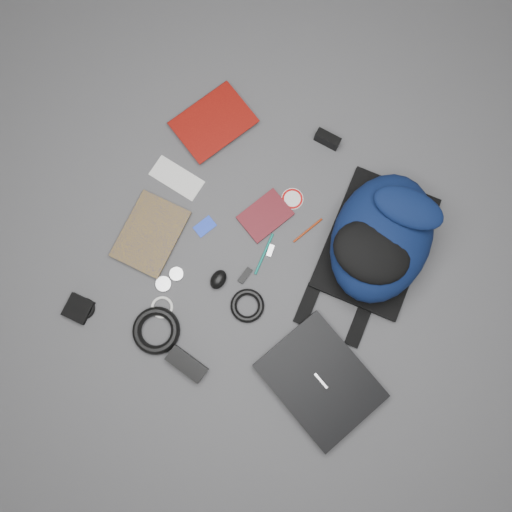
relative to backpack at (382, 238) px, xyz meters
The scene contains 23 objects.
ground 0.44m from the backpack, 141.94° to the right, with size 4.00×4.00×0.00m, color #4F4F51.
backpack is the anchor object (origin of this frame).
laptop 0.53m from the backpack, 81.91° to the right, with size 0.37×0.29×0.04m, color black.
textbook_red 0.84m from the backpack, behind, with size 0.20×0.27×0.03m, color #730A06.
comic_book 0.90m from the backpack, 153.30° to the right, with size 0.20×0.27×0.02m, color #BA930D.
envelope 0.76m from the backpack, 167.29° to the right, with size 0.19×0.09×0.00m, color white.
dvd_case 0.42m from the backpack, 162.87° to the right, with size 0.12×0.17×0.01m, color #4A0E13.
compact_camera 0.42m from the backpack, 144.57° to the left, with size 0.09×0.03×0.05m, color black.
sticker_disc 0.35m from the backpack, behind, with size 0.08×0.08×0.00m, color white.
pen_teal 0.41m from the backpack, 142.89° to the right, with size 0.01×0.01×0.16m, color #0C7264.
pen_red 0.26m from the backpack, 159.63° to the right, with size 0.01×0.01×0.13m, color #922B0B.
id_badge 0.62m from the backpack, 154.30° to the right, with size 0.05×0.07×0.00m, color blue.
usb_black 0.49m from the backpack, 134.42° to the right, with size 0.02×0.06×0.01m, color black.
usb_silver 0.39m from the backpack, 144.41° to the right, with size 0.02×0.04×0.01m, color #BDBDBF.
mouse 0.58m from the backpack, 135.15° to the right, with size 0.05×0.07×0.04m, color black.
headphone_left 0.72m from the backpack, 139.58° to the right, with size 0.05×0.05×0.01m, color silver.
headphone_right 0.77m from the backpack, 137.46° to the right, with size 0.05×0.05×0.01m, color silver.
cable_coil 0.51m from the backpack, 122.36° to the right, with size 0.12×0.12×0.02m, color black.
power_brick 0.79m from the backpack, 115.96° to the right, with size 0.14×0.06×0.03m, color black.
power_cord_coil 0.83m from the backpack, 126.62° to the right, with size 0.17×0.17×0.03m, color black.
pouch 1.07m from the backpack, 135.94° to the right, with size 0.09×0.09×0.02m, color black.
earbud_coil 1.05m from the backpack, 135.70° to the right, with size 0.08×0.08×0.01m, color black.
white_cable_coil 0.79m from the backpack, 131.64° to the right, with size 0.08×0.08×0.01m, color white.
Camera 1 is at (0.14, -0.24, 1.75)m, focal length 35.00 mm.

